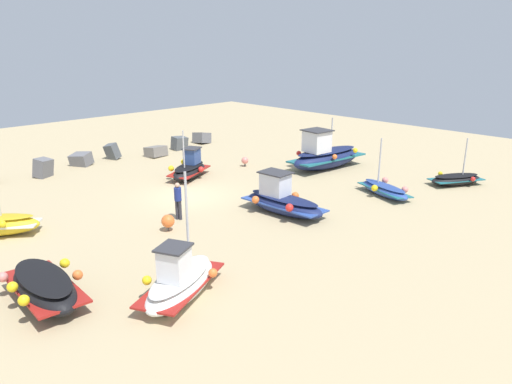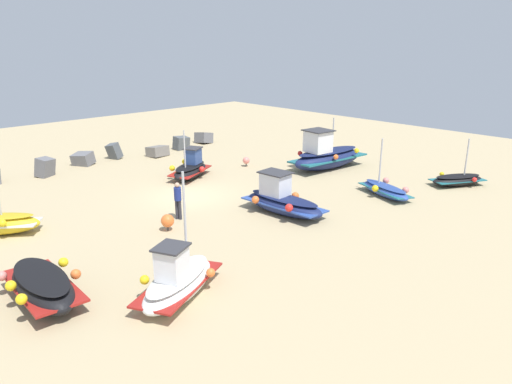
# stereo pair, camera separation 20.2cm
# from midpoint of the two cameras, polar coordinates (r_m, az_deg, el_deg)

# --- Properties ---
(ground_plane) EXTENTS (55.42, 55.42, 0.00)m
(ground_plane) POSITION_cam_midpoint_polar(r_m,az_deg,el_deg) (24.50, -7.99, -0.47)
(ground_plane) COLOR tan
(fishing_boat_0) EXTENTS (3.45, 2.56, 2.92)m
(fishing_boat_0) POSITION_cam_midpoint_polar(r_m,az_deg,el_deg) (27.64, -7.74, 2.85)
(fishing_boat_0) COLOR black
(fishing_boat_0) RESTS_ON ground_plane
(fishing_boat_1) EXTENTS (2.06, 3.39, 2.96)m
(fishing_boat_1) POSITION_cam_midpoint_polar(r_m,az_deg,el_deg) (25.07, 15.65, 0.26)
(fishing_boat_1) COLOR #2D4C9E
(fishing_boat_1) RESTS_ON ground_plane
(fishing_boat_3) EXTENTS (5.52, 2.74, 3.19)m
(fishing_boat_3) POSITION_cam_midpoint_polar(r_m,az_deg,el_deg) (29.63, 8.77, 4.37)
(fishing_boat_3) COLOR navy
(fishing_boat_3) RESTS_ON ground_plane
(fishing_boat_4) EXTENTS (2.17, 4.29, 1.95)m
(fishing_boat_4) POSITION_cam_midpoint_polar(r_m,az_deg,el_deg) (21.72, 3.48, -1.06)
(fishing_boat_4) COLOR navy
(fishing_boat_4) RESTS_ON ground_plane
(fishing_boat_5) EXTENTS (2.10, 3.72, 1.01)m
(fishing_boat_5) POSITION_cam_midpoint_polar(r_m,az_deg,el_deg) (16.02, -24.16, -10.35)
(fishing_boat_5) COLOR black
(fishing_boat_5) RESTS_ON ground_plane
(fishing_boat_6) EXTENTS (3.22, 2.50, 2.63)m
(fishing_boat_6) POSITION_cam_midpoint_polar(r_m,az_deg,el_deg) (28.27, 23.45, 1.38)
(fishing_boat_6) COLOR black
(fishing_boat_6) RESTS_ON ground_plane
(fishing_boat_7) EXTENTS (3.81, 2.79, 3.94)m
(fishing_boat_7) POSITION_cam_midpoint_polar(r_m,az_deg,el_deg) (15.02, -9.08, -10.59)
(fishing_boat_7) COLOR white
(fishing_boat_7) RESTS_ON ground_plane
(person_walking) EXTENTS (0.32, 0.32, 1.72)m
(person_walking) POSITION_cam_midpoint_polar(r_m,az_deg,el_deg) (21.09, -9.20, -0.75)
(person_walking) COLOR #2D2D38
(person_walking) RESTS_ON ground_plane
(breakwater_rocks) EXTENTS (19.64, 2.62, 1.32)m
(breakwater_rocks) POSITION_cam_midpoint_polar(r_m,az_deg,el_deg) (31.91, -18.83, 3.88)
(breakwater_rocks) COLOR slate
(breakwater_rocks) RESTS_ON ground_plane
(mooring_buoy_0) EXTENTS (0.44, 0.44, 0.61)m
(mooring_buoy_0) POSITION_cam_midpoint_polar(r_m,az_deg,el_deg) (29.86, -1.01, 3.84)
(mooring_buoy_0) COLOR #3F3F42
(mooring_buoy_0) RESTS_ON ground_plane
(mooring_buoy_1) EXTENTS (0.56, 0.56, 0.73)m
(mooring_buoy_1) POSITION_cam_midpoint_polar(r_m,az_deg,el_deg) (20.07, -10.40, -3.46)
(mooring_buoy_1) COLOR #3F3F42
(mooring_buoy_1) RESTS_ON ground_plane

